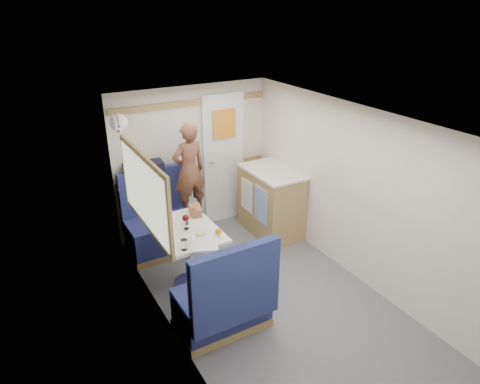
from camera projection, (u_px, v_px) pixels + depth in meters
floor at (286, 315)px, 4.44m from camera, size 4.50×4.50×0.00m
ceiling at (297, 128)px, 3.61m from camera, size 4.50×4.50×0.00m
wall_back at (193, 160)px, 5.80m from camera, size 2.20×0.02×2.00m
wall_left at (183, 264)px, 3.53m from camera, size 0.02×4.50×2.00m
wall_right at (376, 205)px, 4.52m from camera, size 0.02×4.50×2.00m
oak_trim_low at (194, 170)px, 5.85m from camera, size 2.15×0.02×0.08m
oak_trim_high at (191, 103)px, 5.47m from camera, size 2.15×0.02×0.08m
side_window at (144, 192)px, 4.22m from camera, size 0.04×1.30×0.72m
rear_door at (224, 157)px, 5.99m from camera, size 0.62×0.12×1.86m
dinette_table at (188, 241)px, 4.70m from camera, size 0.62×0.92×0.72m
bench_far at (162, 228)px, 5.50m from camera, size 0.90×0.59×1.05m
bench_near at (225, 305)px, 4.13m from camera, size 0.90×0.59×1.05m
ledge at (151, 180)px, 5.46m from camera, size 0.90×0.14×0.04m
dome_light at (119, 123)px, 4.71m from camera, size 0.20×0.20×0.20m
galley_counter at (271, 201)px, 5.84m from camera, size 0.57×0.92×0.92m
person at (189, 170)px, 5.30m from camera, size 0.46×0.32×1.21m
duffel_bag at (144, 172)px, 5.36m from camera, size 0.50×0.28×0.23m
tray at (204, 242)px, 4.36m from camera, size 0.38×0.43×0.02m
orange_fruit at (218, 232)px, 4.47m from camera, size 0.07×0.07×0.07m
cheese_block at (201, 234)px, 4.46m from camera, size 0.10×0.06×0.03m
wine_glass at (186, 219)px, 4.58m from camera, size 0.08×0.08×0.17m
tumbler_left at (184, 244)px, 4.23m from camera, size 0.07×0.07×0.11m
tumbler_mid at (161, 214)px, 4.83m from camera, size 0.07×0.07×0.12m
beer_glass at (193, 212)px, 4.87m from camera, size 0.07×0.07×0.11m
pepper_grinder at (186, 220)px, 4.71m from camera, size 0.04×0.04×0.10m
bread_loaf at (195, 210)px, 4.93m from camera, size 0.17×0.25×0.09m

